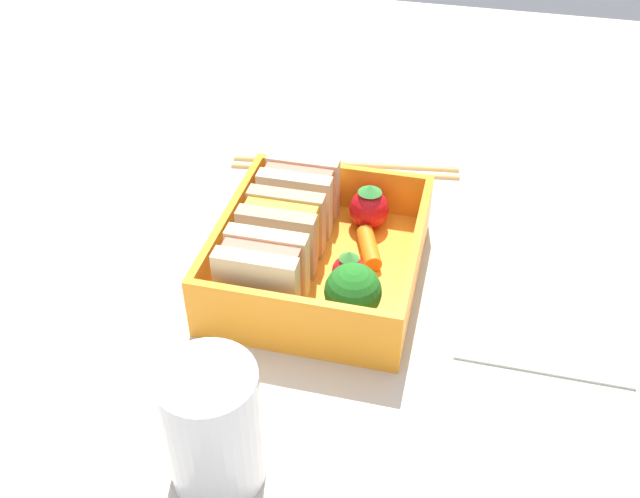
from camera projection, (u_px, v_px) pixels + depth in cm
name	position (u px, v px, depth cm)	size (l,w,h in cm)	color
ground_plane	(320.00, 286.00, 55.25)	(120.00, 120.00, 2.00)	beige
bento_tray	(320.00, 270.00, 54.24)	(16.64, 14.66, 1.20)	orange
bento_rim	(320.00, 245.00, 52.66)	(16.64, 14.66, 3.81)	orange
sandwich_left	(262.00, 274.00, 49.03)	(3.93, 5.79, 5.17)	beige
sandwich_center_left	(282.00, 232.00, 52.76)	(3.93, 5.79, 5.17)	tan
sandwich_center	(299.00, 195.00, 56.50)	(3.93, 5.79, 5.17)	beige
broccoli_floret	(353.00, 292.00, 47.12)	(3.86, 3.86, 4.92)	#96D071
strawberry_left	(349.00, 270.00, 51.28)	(2.45, 2.45, 3.05)	red
carrot_stick_far_left	(369.00, 248.00, 54.37)	(1.30, 1.30, 4.13)	orange
strawberry_far_left	(369.00, 207.00, 56.67)	(3.18, 3.18, 3.78)	red
chopstick_pair	(345.00, 165.00, 66.27)	(4.89, 21.23, 0.70)	tan
drinking_glass	(213.00, 427.00, 38.61)	(5.40, 5.40, 8.38)	white
folded_napkin	(543.00, 314.00, 51.15)	(12.17, 11.73, 0.40)	silver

